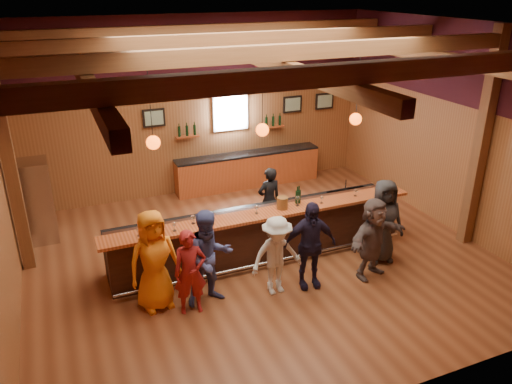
{
  "coord_description": "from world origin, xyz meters",
  "views": [
    {
      "loc": [
        -3.51,
        -8.08,
        5.21
      ],
      "look_at": [
        0.0,
        0.3,
        1.35
      ],
      "focal_mm": 35.0,
      "sensor_mm": 36.0,
      "label": 1
    }
  ],
  "objects_px": {
    "ice_bucket": "(282,203)",
    "bar_counter": "(260,232)",
    "back_bar_cabinet": "(248,170)",
    "bartender": "(269,200)",
    "customer_navy": "(309,245)",
    "stainless_fridge": "(36,202)",
    "customer_white": "(277,256)",
    "customer_brown": "(373,238)",
    "customer_denim": "(210,258)",
    "bottle_a": "(299,196)",
    "customer_redvest": "(190,272)",
    "customer_dark": "(383,221)",
    "customer_orange": "(154,260)"
  },
  "relations": [
    {
      "from": "customer_brown",
      "to": "customer_denim",
      "type": "bearing_deg",
      "value": 156.1
    },
    {
      "from": "stainless_fridge",
      "to": "customer_denim",
      "type": "height_order",
      "value": "stainless_fridge"
    },
    {
      "from": "customer_redvest",
      "to": "customer_brown",
      "type": "bearing_deg",
      "value": 3.03
    },
    {
      "from": "ice_bucket",
      "to": "bar_counter",
      "type": "bearing_deg",
      "value": 141.62
    },
    {
      "from": "bar_counter",
      "to": "customer_redvest",
      "type": "distance_m",
      "value": 2.22
    },
    {
      "from": "customer_redvest",
      "to": "customer_white",
      "type": "relative_size",
      "value": 1.01
    },
    {
      "from": "customer_orange",
      "to": "customer_denim",
      "type": "height_order",
      "value": "customer_orange"
    },
    {
      "from": "customer_denim",
      "to": "customer_brown",
      "type": "bearing_deg",
      "value": -12.13
    },
    {
      "from": "bar_counter",
      "to": "stainless_fridge",
      "type": "distance_m",
      "value": 4.81
    },
    {
      "from": "customer_brown",
      "to": "ice_bucket",
      "type": "distance_m",
      "value": 1.83
    },
    {
      "from": "bar_counter",
      "to": "customer_navy",
      "type": "height_order",
      "value": "customer_navy"
    },
    {
      "from": "back_bar_cabinet",
      "to": "ice_bucket",
      "type": "height_order",
      "value": "ice_bucket"
    },
    {
      "from": "back_bar_cabinet",
      "to": "customer_white",
      "type": "relative_size",
      "value": 2.68
    },
    {
      "from": "customer_dark",
      "to": "bartender",
      "type": "height_order",
      "value": "customer_dark"
    },
    {
      "from": "customer_denim",
      "to": "bottle_a",
      "type": "distance_m",
      "value": 2.43
    },
    {
      "from": "customer_redvest",
      "to": "customer_denim",
      "type": "height_order",
      "value": "customer_denim"
    },
    {
      "from": "customer_denim",
      "to": "bar_counter",
      "type": "bearing_deg",
      "value": 33.73
    },
    {
      "from": "customer_redvest",
      "to": "customer_dark",
      "type": "relative_size",
      "value": 0.88
    },
    {
      "from": "customer_white",
      "to": "bartender",
      "type": "relative_size",
      "value": 0.99
    },
    {
      "from": "stainless_fridge",
      "to": "customer_white",
      "type": "xyz_separation_m",
      "value": [
        3.87,
        -3.78,
        -0.15
      ]
    },
    {
      "from": "bottle_a",
      "to": "customer_navy",
      "type": "bearing_deg",
      "value": -107.78
    },
    {
      "from": "ice_bucket",
      "to": "back_bar_cabinet",
      "type": "bearing_deg",
      "value": 77.89
    },
    {
      "from": "customer_denim",
      "to": "bartender",
      "type": "distance_m",
      "value": 2.88
    },
    {
      "from": "stainless_fridge",
      "to": "customer_navy",
      "type": "xyz_separation_m",
      "value": [
        4.51,
        -3.81,
        -0.06
      ]
    },
    {
      "from": "back_bar_cabinet",
      "to": "customer_denim",
      "type": "distance_m",
      "value": 5.4
    },
    {
      "from": "stainless_fridge",
      "to": "customer_brown",
      "type": "distance_m",
      "value": 6.99
    },
    {
      "from": "customer_navy",
      "to": "ice_bucket",
      "type": "height_order",
      "value": "customer_navy"
    },
    {
      "from": "bottle_a",
      "to": "bartender",
      "type": "bearing_deg",
      "value": 98.78
    },
    {
      "from": "customer_denim",
      "to": "customer_dark",
      "type": "xyz_separation_m",
      "value": [
        3.58,
        0.06,
        -0.01
      ]
    },
    {
      "from": "bar_counter",
      "to": "customer_orange",
      "type": "relative_size",
      "value": 3.5
    },
    {
      "from": "ice_bucket",
      "to": "bottle_a",
      "type": "height_order",
      "value": "bottle_a"
    },
    {
      "from": "customer_brown",
      "to": "back_bar_cabinet",
      "type": "bearing_deg",
      "value": 78.09
    },
    {
      "from": "bar_counter",
      "to": "ice_bucket",
      "type": "xyz_separation_m",
      "value": [
        0.36,
        -0.28,
        0.71
      ]
    },
    {
      "from": "back_bar_cabinet",
      "to": "bar_counter",
      "type": "bearing_deg",
      "value": -108.34
    },
    {
      "from": "bar_counter",
      "to": "customer_white",
      "type": "height_order",
      "value": "customer_white"
    },
    {
      "from": "bar_counter",
      "to": "bartender",
      "type": "bearing_deg",
      "value": 55.93
    },
    {
      "from": "back_bar_cabinet",
      "to": "customer_navy",
      "type": "bearing_deg",
      "value": -99.11
    },
    {
      "from": "stainless_fridge",
      "to": "bartender",
      "type": "bearing_deg",
      "value": -18.15
    },
    {
      "from": "ice_bucket",
      "to": "bottle_a",
      "type": "xyz_separation_m",
      "value": [
        0.42,
        0.11,
        0.02
      ]
    },
    {
      "from": "back_bar_cabinet",
      "to": "ice_bucket",
      "type": "distance_m",
      "value": 4.01
    },
    {
      "from": "bartender",
      "to": "customer_orange",
      "type": "bearing_deg",
      "value": 26.75
    },
    {
      "from": "back_bar_cabinet",
      "to": "stainless_fridge",
      "type": "bearing_deg",
      "value": -168.07
    },
    {
      "from": "back_bar_cabinet",
      "to": "customer_brown",
      "type": "bearing_deg",
      "value": -84.82
    },
    {
      "from": "bartender",
      "to": "customer_redvest",
      "type": "bearing_deg",
      "value": 37.06
    },
    {
      "from": "ice_bucket",
      "to": "bottle_a",
      "type": "bearing_deg",
      "value": 15.12
    },
    {
      "from": "stainless_fridge",
      "to": "ice_bucket",
      "type": "height_order",
      "value": "stainless_fridge"
    },
    {
      "from": "stainless_fridge",
      "to": "customer_orange",
      "type": "relative_size",
      "value": 1.0
    },
    {
      "from": "customer_white",
      "to": "bartender",
      "type": "distance_m",
      "value": 2.39
    },
    {
      "from": "customer_orange",
      "to": "customer_white",
      "type": "height_order",
      "value": "customer_orange"
    },
    {
      "from": "customer_brown",
      "to": "customer_dark",
      "type": "bearing_deg",
      "value": 22.17
    }
  ]
}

